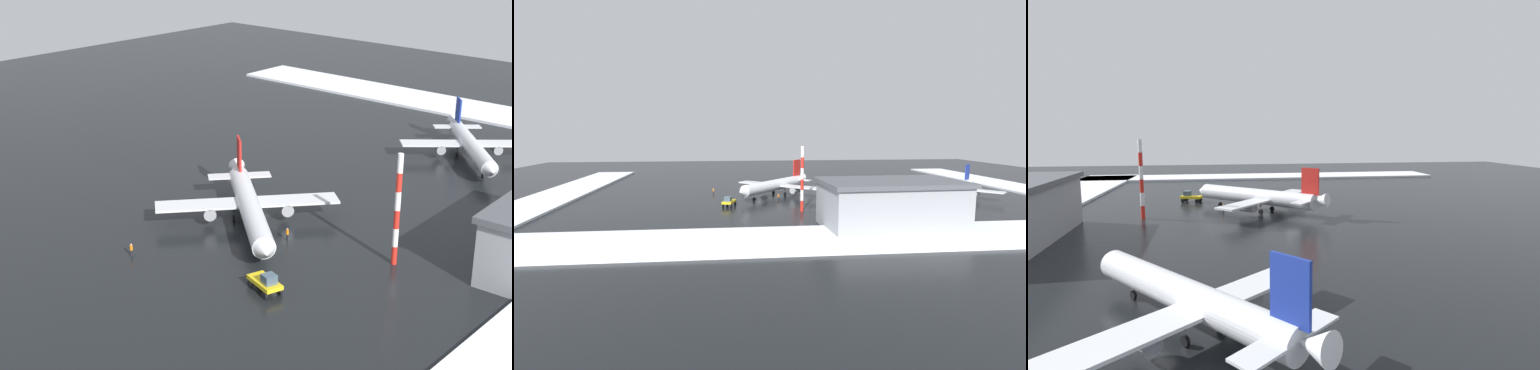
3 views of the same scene
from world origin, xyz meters
TOP-DOWN VIEW (x-y plane):
  - ground_plane at (0.00, 0.00)m, footprint 240.00×240.00m
  - snow_bank_right at (67.00, 0.00)m, footprint 14.00×116.00m
  - airplane_distant_tail at (-8.57, -5.47)m, footprint 23.34×25.36m
  - airplane_parked_portside at (37.29, -14.49)m, footprint 22.73×21.22m
  - pushback_tug at (-21.24, -19.60)m, footprint 3.47×5.05m
  - ground_crew_mid_apron at (-25.44, -0.80)m, footprint 0.36×0.36m
  - ground_crew_near_tug at (-8.66, -12.31)m, footprint 0.36×0.36m
  - antenna_mast at (-5.25, -26.54)m, footprint 0.70×0.70m

SIDE VIEW (x-z plane):
  - ground_plane at x=0.00m, z-range 0.00..0.00m
  - snow_bank_right at x=67.00m, z-range 0.00..0.53m
  - ground_crew_mid_apron at x=-25.44m, z-range 0.12..1.83m
  - ground_crew_near_tug at x=-8.66m, z-range 0.12..1.83m
  - pushback_tug at x=-21.24m, z-range 0.03..2.53m
  - airplane_parked_portside at x=37.29m, z-range -1.40..6.88m
  - airplane_distant_tail at x=-8.57m, z-range -1.55..7.60m
  - antenna_mast at x=-5.25m, z-range 0.00..14.31m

